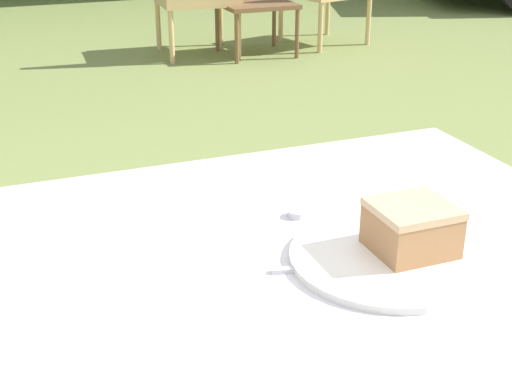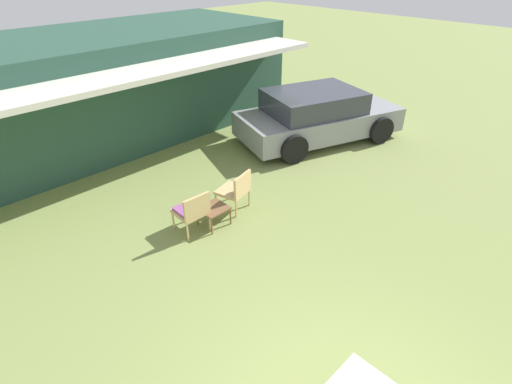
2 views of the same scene
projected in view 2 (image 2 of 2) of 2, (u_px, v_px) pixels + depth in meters
The scene contains 5 objects.
cabin_building at pixel (79, 91), 10.30m from camera, with size 11.22×5.27×2.69m.
parked_car at pixel (317, 116), 10.68m from camera, with size 4.70×3.17×1.36m.
wicker_chair_cushioned at pixel (192, 210), 7.19m from camera, with size 0.57×0.56×0.82m.
wicker_chair_plain at pixel (236, 189), 7.81m from camera, with size 0.65×0.65×0.82m.
garden_side_table at pixel (213, 210), 7.42m from camera, with size 0.51×0.47×0.38m.
Camera 2 is at (-2.23, -0.86, 4.47)m, focal length 28.00 mm.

